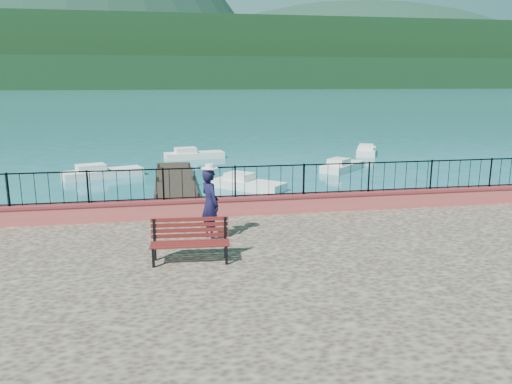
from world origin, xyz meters
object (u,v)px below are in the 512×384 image
object	(u,v)px
boat_5	(366,149)
boat_4	(194,153)
park_bench	(190,249)
boat_1	(249,181)
boat_2	(343,164)
boat_3	(103,170)
person	(210,204)
boat_0	(129,220)

from	to	relation	value
boat_5	boat_4	bearing A→B (deg)	113.00
park_bench	boat_1	xyz separation A→B (m)	(3.53, 13.02, -1.10)
boat_2	boat_5	distance (m)	7.30
boat_2	boat_5	xyz separation A→B (m)	(4.02, 6.09, 0.00)
boat_4	boat_2	bearing A→B (deg)	-45.07
boat_1	boat_2	bearing A→B (deg)	75.23
boat_2	boat_3	size ratio (longest dim) A/B	0.79
person	boat_5	world-z (taller)	person
boat_0	boat_1	distance (m)	8.27
boat_0	boat_2	size ratio (longest dim) A/B	1.10
person	boat_3	world-z (taller)	person
boat_3	person	bearing A→B (deg)	-94.06
boat_4	boat_5	bearing A→B (deg)	-9.72
park_bench	boat_2	world-z (taller)	park_bench
boat_1	boat_3	bearing A→B (deg)	-169.14
boat_1	boat_2	size ratio (longest dim) A/B	1.09
boat_5	park_bench	bearing A→B (deg)	173.02
person	boat_5	distance (m)	25.54
boat_1	boat_3	world-z (taller)	same
boat_5	person	bearing A→B (deg)	172.28
boat_3	boat_4	size ratio (longest dim) A/B	1.06
boat_0	boat_3	world-z (taller)	same
person	boat_0	xyz separation A→B (m)	(-2.52, 5.10, -1.75)
boat_0	boat_5	xyz separation A→B (m)	(15.92, 16.58, 0.00)
boat_3	boat_4	bearing A→B (deg)	27.32
person	boat_3	xyz separation A→B (m)	(-4.66, 15.89, -1.75)
person	boat_1	bearing A→B (deg)	-35.66
park_bench	boat_1	bearing A→B (deg)	78.77
boat_2	boat_1	bearing A→B (deg)	170.28
boat_0	boat_4	distance (m)	17.12
boat_4	boat_0	bearing A→B (deg)	-109.94
park_bench	boat_3	size ratio (longest dim) A/B	0.43
person	boat_0	distance (m)	5.95
person	boat_2	bearing A→B (deg)	-52.31
boat_2	boat_5	bearing A→B (deg)	13.56
park_bench	boat_4	size ratio (longest dim) A/B	0.45
park_bench	boat_0	world-z (taller)	park_bench
person	boat_5	xyz separation A→B (m)	(13.39, 21.68, -1.75)
boat_3	boat_1	bearing A→B (deg)	-51.45
park_bench	boat_3	distance (m)	18.06
boat_2	boat_4	world-z (taller)	same
park_bench	boat_1	distance (m)	13.53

